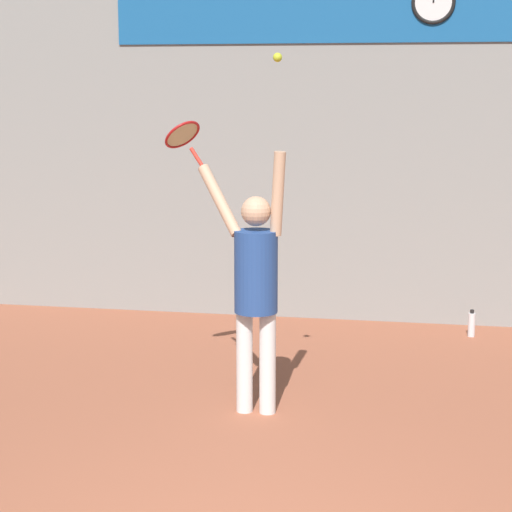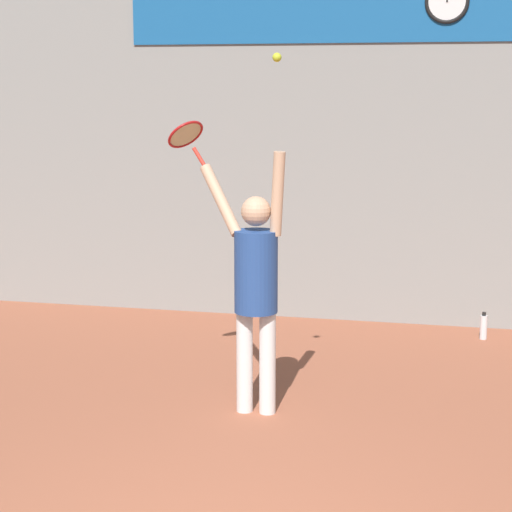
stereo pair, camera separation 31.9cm
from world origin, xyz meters
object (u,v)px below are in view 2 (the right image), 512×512
object	(u,v)px
scoreboard_clock	(447,1)
tennis_racket	(187,136)
tennis_player	(255,280)
water_bottle	(484,327)
tennis_ball	(277,57)

from	to	relation	value
scoreboard_clock	tennis_racket	size ratio (longest dim) A/B	1.09
tennis_racket	tennis_player	bearing A→B (deg)	-30.41
tennis_racket	water_bottle	size ratio (longest dim) A/B	1.45
scoreboard_clock	tennis_player	size ratio (longest dim) A/B	0.22
tennis_ball	water_bottle	size ratio (longest dim) A/B	0.24
scoreboard_clock	tennis_ball	distance (m)	3.38
tennis_ball	water_bottle	xyz separation A→B (m)	(1.62, 2.69, -2.65)
tennis_ball	scoreboard_clock	bearing A→B (deg)	70.18
scoreboard_clock	water_bottle	xyz separation A→B (m)	(0.50, -0.43, -3.29)
tennis_player	water_bottle	world-z (taller)	tennis_player
scoreboard_clock	water_bottle	size ratio (longest dim) A/B	1.58
tennis_racket	water_bottle	xyz separation A→B (m)	(2.47, 2.23, -2.04)
tennis_player	tennis_racket	size ratio (longest dim) A/B	5.05
tennis_ball	water_bottle	bearing A→B (deg)	58.84
scoreboard_clock	water_bottle	distance (m)	3.35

